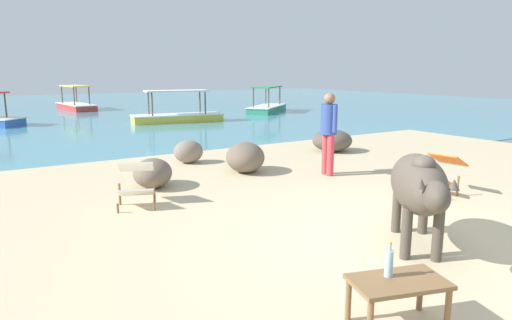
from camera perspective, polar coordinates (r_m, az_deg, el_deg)
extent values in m
cube|color=#CCB78E|center=(5.84, 15.60, -10.00)|extent=(18.00, 14.00, 0.04)
cube|color=teal|center=(26.01, -23.29, 5.59)|extent=(60.00, 36.00, 0.03)
cylinder|color=#4C4238|center=(5.38, 21.72, -8.70)|extent=(0.12, 0.12, 0.58)
cylinder|color=#4C4238|center=(5.32, 18.23, -8.67)|extent=(0.12, 0.12, 0.58)
cylinder|color=#4C4238|center=(6.20, 20.15, -6.00)|extent=(0.12, 0.12, 0.58)
cylinder|color=#4C4238|center=(6.15, 17.13, -5.94)|extent=(0.12, 0.12, 0.58)
ellipsoid|color=#4C4238|center=(5.63, 19.57, -2.70)|extent=(1.52, 1.58, 0.64)
ellipsoid|color=#4C4238|center=(4.66, 21.55, -4.28)|extent=(0.48, 0.49, 0.30)
cone|color=#4C4238|center=(4.67, 23.45, -2.80)|extent=(0.15, 0.15, 0.11)
cone|color=#4C4238|center=(4.61, 19.85, -2.71)|extent=(0.15, 0.15, 0.11)
ellipsoid|color=#4C4238|center=(5.31, 20.23, -0.57)|extent=(0.39, 0.39, 0.21)
cube|color=brown|center=(3.94, 17.32, -14.29)|extent=(0.86, 0.65, 0.04)
cylinder|color=brown|center=(4.33, 19.79, -14.97)|extent=(0.05, 0.05, 0.37)
cylinder|color=brown|center=(4.08, 22.79, -16.91)|extent=(0.05, 0.05, 0.37)
cylinder|color=brown|center=(4.01, 11.43, -16.72)|extent=(0.05, 0.05, 0.37)
cylinder|color=#A3C6D1|center=(3.92, 16.22, -12.28)|extent=(0.07, 0.07, 0.22)
cylinder|color=#A3C6D1|center=(3.87, 16.34, -10.38)|extent=(0.03, 0.03, 0.06)
cylinder|color=yellow|center=(3.86, 16.37, -9.85)|extent=(0.03, 0.03, 0.02)
cylinder|color=brown|center=(7.91, 22.48, -4.20)|extent=(0.04, 0.04, 0.14)
cylinder|color=brown|center=(8.15, 19.23, -3.55)|extent=(0.04, 0.04, 0.14)
cylinder|color=brown|center=(8.25, 23.85, -2.99)|extent=(0.04, 0.04, 0.34)
cylinder|color=brown|center=(8.48, 20.69, -2.39)|extent=(0.04, 0.04, 0.34)
cube|color=orange|center=(8.17, 21.62, -2.45)|extent=(0.50, 0.58, 0.21)
cube|color=orange|center=(8.38, 22.78, 0.07)|extent=(0.53, 0.58, 0.23)
cylinder|color=brown|center=(6.96, -12.56, -5.64)|extent=(0.04, 0.04, 0.14)
cylinder|color=brown|center=(6.99, -16.85, -5.78)|extent=(0.04, 0.04, 0.14)
cylinder|color=brown|center=(7.33, -12.56, -3.97)|extent=(0.04, 0.04, 0.34)
cylinder|color=brown|center=(7.36, -16.62, -4.11)|extent=(0.04, 0.04, 0.34)
cube|color=silver|center=(7.12, -14.70, -3.93)|extent=(0.64, 0.59, 0.21)
cube|color=silver|center=(7.35, -14.71, -0.85)|extent=(0.65, 0.62, 0.23)
cylinder|color=#CC3D47|center=(9.22, 8.65, 0.77)|extent=(0.14, 0.14, 0.82)
cylinder|color=#CC3D47|center=(9.08, 9.25, 0.59)|extent=(0.14, 0.14, 0.82)
cylinder|color=#334C99|center=(9.05, 9.08, 5.04)|extent=(0.32, 0.32, 0.58)
cylinder|color=#334C99|center=(9.22, 8.38, 5.35)|extent=(0.09, 0.09, 0.52)
cylinder|color=#334C99|center=(8.87, 9.82, 5.09)|extent=(0.09, 0.09, 0.52)
sphere|color=#997051|center=(9.02, 9.16, 7.57)|extent=(0.22, 0.22, 0.22)
ellipsoid|color=#6B5B4C|center=(9.32, -1.35, 0.36)|extent=(1.15, 1.25, 0.61)
ellipsoid|color=#6B5B4C|center=(8.32, -12.76, -1.58)|extent=(1.00, 1.12, 0.51)
ellipsoid|color=gray|center=(10.36, -8.42, 1.05)|extent=(0.71, 0.64, 0.52)
ellipsoid|color=brown|center=(11.90, 9.47, 2.41)|extent=(1.04, 1.01, 0.56)
cube|color=#C63833|center=(26.64, -21.51, 6.17)|extent=(1.45, 3.69, 0.28)
cube|color=white|center=(26.63, -21.53, 6.51)|extent=(1.51, 3.77, 0.04)
cylinder|color=brown|center=(27.53, -23.03, 7.48)|extent=(0.06, 0.06, 0.95)
cylinder|color=brown|center=(27.74, -21.48, 7.61)|extent=(0.06, 0.06, 0.95)
cylinder|color=brown|center=(25.46, -21.73, 7.35)|extent=(0.06, 0.06, 0.95)
cylinder|color=brown|center=(25.68, -20.07, 7.49)|extent=(0.06, 0.06, 0.95)
cube|color=#EFD14C|center=(26.58, -21.68, 8.57)|extent=(1.18, 2.60, 0.06)
cube|color=#338E66|center=(23.38, 1.39, 6.35)|extent=(3.46, 3.17, 0.28)
cube|color=white|center=(23.37, 1.39, 6.74)|extent=(3.55, 3.26, 0.04)
cylinder|color=brown|center=(22.20, 1.59, 7.69)|extent=(0.06, 0.06, 0.95)
cylinder|color=brown|center=(22.42, -0.32, 7.72)|extent=(0.06, 0.06, 0.95)
cylinder|color=brown|center=(24.28, 2.98, 7.97)|extent=(0.06, 0.06, 0.95)
cylinder|color=brown|center=(24.48, 1.22, 8.00)|extent=(0.06, 0.06, 0.95)
cube|color=#339356|center=(23.32, 1.40, 9.09)|extent=(2.53, 2.34, 0.06)
cylinder|color=brown|center=(20.00, -28.75, 5.97)|extent=(0.06, 0.06, 0.95)
cube|color=gold|center=(19.07, -9.76, 5.12)|extent=(3.73, 1.65, 0.28)
cube|color=white|center=(19.06, -9.78, 5.60)|extent=(3.81, 1.71, 0.04)
cylinder|color=brown|center=(19.67, -7.01, 7.17)|extent=(0.06, 0.06, 0.95)
cylinder|color=brown|center=(18.94, -6.35, 7.04)|extent=(0.06, 0.06, 0.95)
cylinder|color=brown|center=(19.17, -13.26, 6.87)|extent=(0.06, 0.06, 0.95)
cylinder|color=brown|center=(18.42, -12.82, 6.72)|extent=(0.06, 0.06, 0.95)
cube|color=silver|center=(18.99, -9.87, 8.48)|extent=(2.64, 1.32, 0.06)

